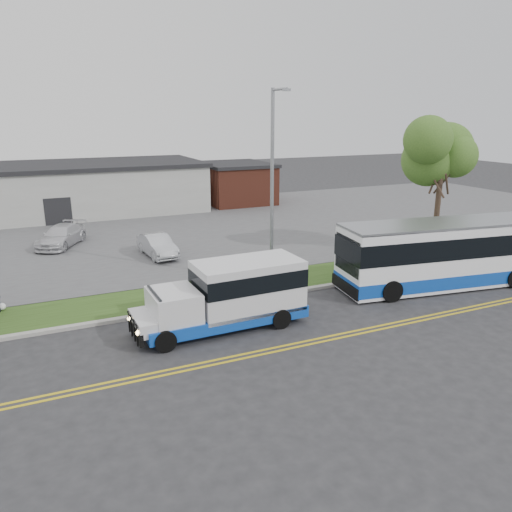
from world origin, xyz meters
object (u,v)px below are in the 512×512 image
streetlight_near (273,182)px  parked_car_a (158,245)px  tree_east (443,154)px  shuttle_bus (232,293)px  transit_bus (453,253)px  parked_car_b (61,236)px

streetlight_near → parked_car_a: (-4.14, 7.28, -4.47)m
tree_east → shuttle_bus: 16.13m
streetlight_near → parked_car_a: bearing=119.6°
transit_bus → shuttle_bus: bearing=-170.9°
tree_east → shuttle_bus: (-14.79, -4.33, -4.76)m
transit_bus → parked_car_b: size_ratio=2.63×
streetlight_near → transit_bus: bearing=-24.9°
parked_car_b → tree_east: bearing=-1.4°
tree_east → streetlight_near: bearing=-178.6°
transit_bus → parked_car_b: 23.86m
tree_east → streetlight_near: streetlight_near is taller
tree_east → transit_bus: tree_east is taller
tree_east → streetlight_near: 11.05m
parked_car_a → shuttle_bus: bearing=-93.8°
tree_east → transit_bus: size_ratio=0.68×
transit_bus → parked_car_a: 16.71m
tree_east → shuttle_bus: bearing=-163.7°
streetlight_near → parked_car_b: streetlight_near is taller
tree_east → parked_car_b: size_ratio=1.80×
tree_east → parked_car_b: 24.18m
transit_bus → parked_car_b: bearing=145.6°
transit_bus → parked_car_a: bearing=146.2°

